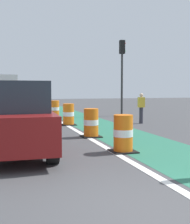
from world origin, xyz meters
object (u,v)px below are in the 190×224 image
Objects in this scene: traffic_barrel_back at (68,115)px; delivery_truck_down_block at (4,89)px; parked_suv_second at (12,105)px; pedestrian_crossing at (141,107)px; traffic_barrel_mid at (91,123)px; traffic_barrel_far at (55,109)px; parked_sedan_third at (10,103)px; traffic_barrel_front at (123,134)px; traffic_light_corner at (122,64)px; parked_suv_nearest at (17,117)px.

traffic_barrel_back is 0.14× the size of delivery_truck_down_block.
parked_suv_second is 2.89× the size of pedestrian_crossing.
traffic_barrel_mid is 3.95m from traffic_barrel_back.
traffic_barrel_far is 6.02m from pedestrian_crossing.
delivery_truck_down_block reaches higher than parked_sedan_third.
traffic_barrel_front is 12.23m from traffic_light_corner.
traffic_light_corner reaches higher than traffic_barrel_front.
parked_suv_nearest reaches higher than traffic_barrel_back.
parked_suv_nearest is at bearing 167.31° from traffic_barrel_front.
parked_sedan_third is 3.78× the size of traffic_barrel_front.
parked_sedan_third reaches higher than traffic_barrel_far.
traffic_light_corner reaches higher than traffic_barrel_back.
traffic_light_corner reaches higher than delivery_truck_down_block.
parked_sedan_third is 10.04m from pedestrian_crossing.
traffic_barrel_front is (2.89, -14.04, -0.30)m from parked_sedan_third.
traffic_barrel_far is 0.68× the size of pedestrian_crossing.
delivery_truck_down_block reaches higher than traffic_barrel_back.
traffic_barrel_front is 0.21× the size of traffic_light_corner.
parked_suv_second is at bearing -157.44° from traffic_light_corner.
traffic_barrel_far is at bearing 74.97° from parked_suv_nearest.
traffic_light_corner reaches higher than parked_sedan_third.
traffic_barrel_front is 7.42m from pedestrian_crossing.
traffic_barrel_back and traffic_barrel_far have the same top height.
traffic_barrel_far is 0.14× the size of delivery_truck_down_block.
traffic_barrel_back is at bearing 91.43° from traffic_barrel_front.
parked_suv_nearest is 25.43m from delivery_truck_down_block.
traffic_barrel_mid is 0.68× the size of pedestrian_crossing.
delivery_truck_down_block reaches higher than traffic_barrel_front.
parked_suv_second is at bearing 89.62° from parked_suv_nearest.
parked_sedan_third is at bearing 103.94° from traffic_barrel_mid.
traffic_barrel_front is 2.92m from traffic_barrel_mid.
traffic_barrel_mid is 23.42m from delivery_truck_down_block.
parked_suv_nearest is 8.80m from pedestrian_crossing.
traffic_light_corner is (7.68, -15.08, 1.65)m from delivery_truck_down_block.
parked_sedan_third is 2.56× the size of pedestrian_crossing.
parked_suv_nearest is 4.27× the size of traffic_barrel_back.
pedestrian_crossing is (6.93, -19.65, -0.98)m from delivery_truck_down_block.
delivery_truck_down_block is (-3.25, 26.09, 1.31)m from traffic_barrel_front.
parked_suv_nearest is 2.89× the size of pedestrian_crossing.
traffic_barrel_mid is 8.14m from traffic_barrel_far.
delivery_truck_down_block is (-0.36, 12.05, 1.01)m from parked_sedan_third.
traffic_barrel_far is at bearing 90.39° from traffic_barrel_mid.
pedestrian_crossing is at bearing -6.35° from traffic_barrel_back.
traffic_light_corner reaches higher than parked_suv_second.
pedestrian_crossing is at bearing -49.17° from parked_sedan_third.
parked_sedan_third is 8.35m from traffic_light_corner.
traffic_barrel_far is (2.74, 3.10, -0.50)m from parked_suv_second.
traffic_light_corner is at bearing 22.56° from parked_suv_second.
delivery_truck_down_block is at bearing 91.72° from parked_sedan_third.
parked_suv_nearest is at bearing -89.37° from delivery_truck_down_block.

